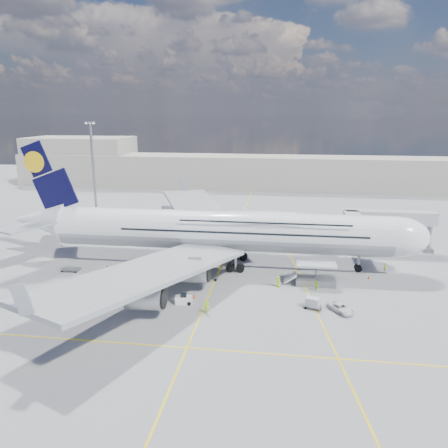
# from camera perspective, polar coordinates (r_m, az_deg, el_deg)

# --- Properties ---
(ground) EXTENTS (300.00, 300.00, 0.00)m
(ground) POSITION_cam_1_polar(r_m,az_deg,el_deg) (73.58, -1.46, -8.01)
(ground) COLOR gray
(ground) RESTS_ON ground
(taxi_line_main) EXTENTS (0.25, 220.00, 0.01)m
(taxi_line_main) POSITION_cam_1_polar(r_m,az_deg,el_deg) (73.57, -1.46, -8.01)
(taxi_line_main) COLOR yellow
(taxi_line_main) RESTS_ON ground
(taxi_line_cross) EXTENTS (120.00, 0.25, 0.01)m
(taxi_line_cross) POSITION_cam_1_polar(r_m,az_deg,el_deg) (55.97, -4.87, -15.81)
(taxi_line_cross) COLOR yellow
(taxi_line_cross) RESTS_ON ground
(taxi_line_diag) EXTENTS (14.16, 99.06, 0.01)m
(taxi_line_diag) POSITION_cam_1_polar(r_m,az_deg,el_deg) (82.09, 9.43, -5.75)
(taxi_line_diag) COLOR yellow
(taxi_line_diag) RESTS_ON ground
(airliner) EXTENTS (77.26, 79.15, 23.71)m
(airliner) POSITION_cam_1_polar(r_m,az_deg,el_deg) (80.66, -0.17, -0.79)
(airliner) COLOR white
(airliner) RESTS_ON ground
(jet_bridge) EXTENTS (18.80, 12.10, 8.50)m
(jet_bridge) POSITION_cam_1_polar(r_m,az_deg,el_deg) (92.44, 19.28, 0.36)
(jet_bridge) COLOR #B7B7BC
(jet_bridge) RESTS_ON ground
(cargo_loader) EXTENTS (8.53, 3.20, 3.67)m
(cargo_loader) POSITION_cam_1_polar(r_m,az_deg,el_deg) (75.17, 11.75, -6.80)
(cargo_loader) COLOR silver
(cargo_loader) RESTS_ON ground
(light_mast) EXTENTS (3.00, 0.70, 25.50)m
(light_mast) POSITION_cam_1_polar(r_m,az_deg,el_deg) (124.02, -16.69, 7.02)
(light_mast) COLOR gray
(light_mast) RESTS_ON ground
(terminal) EXTENTS (180.00, 16.00, 12.00)m
(terminal) POSITION_cam_1_polar(r_m,az_deg,el_deg) (163.91, 3.90, 6.76)
(terminal) COLOR #B2AD9E
(terminal) RESTS_ON ground
(hangar) EXTENTS (40.00, 22.00, 18.00)m
(hangar) POSITION_cam_1_polar(r_m,az_deg,el_deg) (186.64, -18.16, 7.96)
(hangar) COLOR #B2AD9E
(hangar) RESTS_ON ground
(tree_line) EXTENTS (160.00, 6.00, 8.00)m
(tree_line) POSITION_cam_1_polar(r_m,az_deg,el_deg) (210.43, 15.80, 7.44)
(tree_line) COLOR #193814
(tree_line) RESTS_ON ground
(dolly_row_a) EXTENTS (3.38, 2.00, 0.48)m
(dolly_row_a) POSITION_cam_1_polar(r_m,az_deg,el_deg) (76.52, -10.50, -7.05)
(dolly_row_a) COLOR gray
(dolly_row_a) RESTS_ON ground
(dolly_row_b) EXTENTS (3.38, 2.21, 1.98)m
(dolly_row_b) POSITION_cam_1_polar(r_m,az_deg,el_deg) (68.61, -21.39, -9.85)
(dolly_row_b) COLOR gray
(dolly_row_b) RESTS_ON ground
(dolly_row_c) EXTENTS (3.70, 2.93, 2.07)m
(dolly_row_c) POSITION_cam_1_polar(r_m,az_deg,el_deg) (71.05, -10.05, -8.12)
(dolly_row_c) COLOR gray
(dolly_row_c) RESTS_ON ground
(dolly_back) EXTENTS (3.30, 1.84, 0.48)m
(dolly_back) POSITION_cam_1_polar(r_m,az_deg,el_deg) (84.42, -19.41, -5.58)
(dolly_back) COLOR gray
(dolly_back) RESTS_ON ground
(dolly_nose_far) EXTENTS (2.92, 2.23, 1.64)m
(dolly_nose_far) POSITION_cam_1_polar(r_m,az_deg,el_deg) (66.54, 11.50, -10.03)
(dolly_nose_far) COLOR gray
(dolly_nose_far) RESTS_ON ground
(dolly_nose_near) EXTENTS (3.39, 2.16, 0.46)m
(dolly_nose_near) POSITION_cam_1_polar(r_m,az_deg,el_deg) (75.81, -2.02, -7.02)
(dolly_nose_near) COLOR gray
(dolly_nose_near) RESTS_ON ground
(baggage_tug) EXTENTS (2.67, 1.51, 1.59)m
(baggage_tug) POSITION_cam_1_polar(r_m,az_deg,el_deg) (66.97, -5.27, -9.79)
(baggage_tug) COLOR white
(baggage_tug) RESTS_ON ground
(catering_truck_inner) EXTENTS (6.64, 2.79, 3.91)m
(catering_truck_inner) POSITION_cam_1_polar(r_m,az_deg,el_deg) (105.20, -5.16, -0.01)
(catering_truck_inner) COLOR gray
(catering_truck_inner) RESTS_ON ground
(catering_truck_outer) EXTENTS (6.13, 2.66, 3.58)m
(catering_truck_outer) POSITION_cam_1_polar(r_m,az_deg,el_deg) (118.20, -6.68, 1.49)
(catering_truck_outer) COLOR gray
(catering_truck_outer) RESTS_ON ground
(service_van) EXTENTS (4.10, 4.60, 1.18)m
(service_van) POSITION_cam_1_polar(r_m,az_deg,el_deg) (66.44, 14.98, -10.57)
(service_van) COLOR white
(service_van) RESTS_ON ground
(crew_nose) EXTENTS (0.71, 0.66, 1.63)m
(crew_nose) POSITION_cam_1_polar(r_m,az_deg,el_deg) (84.27, 20.28, -5.37)
(crew_nose) COLOR #DDFF1A
(crew_nose) RESTS_ON ground
(crew_loader) EXTENTS (0.95, 1.03, 1.69)m
(crew_loader) POSITION_cam_1_polar(r_m,az_deg,el_deg) (72.68, 11.97, -7.92)
(crew_loader) COLOR #B5FF1A
(crew_loader) RESTS_ON ground
(crew_wing) EXTENTS (0.60, 1.05, 1.68)m
(crew_wing) POSITION_cam_1_polar(r_m,az_deg,el_deg) (80.76, -15.06, -5.79)
(crew_wing) COLOR #E2FF1A
(crew_wing) RESTS_ON ground
(crew_van) EXTENTS (1.03, 1.11, 1.91)m
(crew_van) POSITION_cam_1_polar(r_m,az_deg,el_deg) (73.14, 7.06, -7.46)
(crew_van) COLOR #BEF81A
(crew_van) RESTS_ON ground
(crew_tug) EXTENTS (1.41, 1.09, 1.93)m
(crew_tug) POSITION_cam_1_polar(r_m,az_deg,el_deg) (63.72, -2.25, -10.80)
(crew_tug) COLOR #A0EA18
(crew_tug) RESTS_ON ground
(cone_nose) EXTENTS (0.43, 0.43, 0.55)m
(cone_nose) POSITION_cam_1_polar(r_m,az_deg,el_deg) (80.26, 18.36, -6.61)
(cone_nose) COLOR #E63E0C
(cone_nose) RESTS_ON ground
(cone_wing_left_inner) EXTENTS (0.49, 0.49, 0.63)m
(cone_wing_left_inner) POSITION_cam_1_polar(r_m,az_deg,el_deg) (92.26, -3.90, -3.09)
(cone_wing_left_inner) COLOR #E63E0C
(cone_wing_left_inner) RESTS_ON ground
(cone_wing_left_outer) EXTENTS (0.45, 0.45, 0.57)m
(cone_wing_left_outer) POSITION_cam_1_polar(r_m,az_deg,el_deg) (107.95, -5.43, -0.50)
(cone_wing_left_outer) COLOR #E63E0C
(cone_wing_left_outer) RESTS_ON ground
(cone_wing_right_inner) EXTENTS (0.49, 0.49, 0.63)m
(cone_wing_right_inner) POSITION_cam_1_polar(r_m,az_deg,el_deg) (68.85, -4.00, -9.42)
(cone_wing_right_inner) COLOR #E63E0C
(cone_wing_right_inner) RESTS_ON ground
(cone_wing_right_outer) EXTENTS (0.50, 0.50, 0.63)m
(cone_wing_right_outer) POSITION_cam_1_polar(r_m,az_deg,el_deg) (66.56, -16.22, -10.88)
(cone_wing_right_outer) COLOR #E63E0C
(cone_wing_right_outer) RESTS_ON ground
(cone_tail) EXTENTS (0.39, 0.39, 0.50)m
(cone_tail) POSITION_cam_1_polar(r_m,az_deg,el_deg) (100.20, -20.38, -2.59)
(cone_tail) COLOR #E63E0C
(cone_tail) RESTS_ON ground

